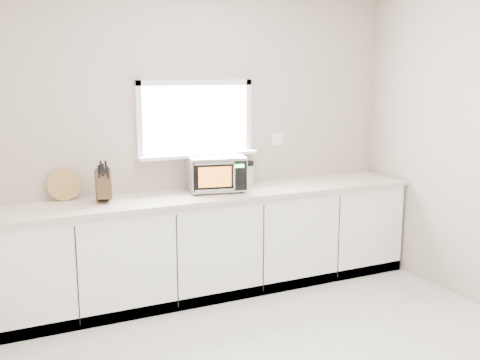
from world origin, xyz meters
TOP-DOWN VIEW (x-y plane):
  - back_wall at (0.00, 2.00)m, footprint 4.00×0.17m
  - cabinets at (0.00, 1.70)m, footprint 3.92×0.60m
  - countertop at (0.00, 1.69)m, footprint 3.92×0.64m
  - microwave at (0.10, 1.76)m, footprint 0.55×0.47m
  - knife_block at (-0.90, 1.75)m, footprint 0.14×0.25m
  - cutting_board at (-1.18, 1.94)m, footprint 0.28×0.07m
  - coffee_grinder at (0.47, 1.88)m, footprint 0.14×0.14m

SIDE VIEW (x-z plane):
  - cabinets at x=0.00m, z-range 0.00..0.88m
  - countertop at x=0.00m, z-range 0.88..0.92m
  - coffee_grinder at x=0.47m, z-range 0.92..1.15m
  - cutting_board at x=-1.18m, z-range 0.92..1.20m
  - knife_block at x=-0.90m, z-range 0.89..1.24m
  - microwave at x=0.10m, z-range 0.93..1.24m
  - back_wall at x=0.00m, z-range 0.01..2.71m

